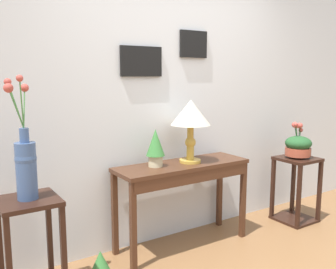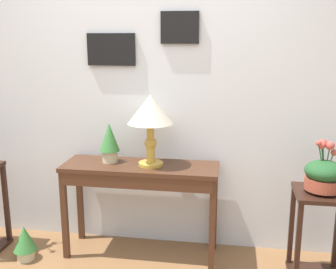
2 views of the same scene
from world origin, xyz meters
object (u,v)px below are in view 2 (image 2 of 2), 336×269
table_lamp (150,113)px  potted_plant_on_console (110,141)px  potted_plant_floor (25,242)px  planter_bowl_wide_right (324,174)px  console_table (140,179)px  pedestal_stand_right (318,237)px

table_lamp → potted_plant_on_console: 0.42m
potted_plant_on_console → potted_plant_floor: size_ratio=1.11×
planter_bowl_wide_right → potted_plant_floor: planter_bowl_wide_right is taller
table_lamp → potted_plant_floor: bearing=-165.6°
console_table → potted_plant_on_console: (-0.26, 0.06, 0.29)m
table_lamp → console_table: bearing=-164.4°
planter_bowl_wide_right → table_lamp: bearing=172.3°
table_lamp → planter_bowl_wide_right: (1.27, -0.17, -0.37)m
potted_plant_on_console → pedestal_stand_right: bearing=-7.3°
potted_plant_on_console → pedestal_stand_right: (1.62, -0.21, -0.60)m
potted_plant_on_console → table_lamp: bearing=-5.6°
pedestal_stand_right → planter_bowl_wide_right: (-0.00, 0.00, 0.48)m
console_table → pedestal_stand_right: console_table is taller
pedestal_stand_right → potted_plant_floor: bearing=-178.0°
potted_plant_floor → planter_bowl_wide_right: bearing=2.1°
pedestal_stand_right → planter_bowl_wide_right: bearing=91.5°
console_table → potted_plant_on_console: 0.39m
console_table → pedestal_stand_right: 1.40m
table_lamp → potted_plant_floor: table_lamp is taller
planter_bowl_wide_right → potted_plant_floor: size_ratio=1.28×
console_table → potted_plant_on_console: potted_plant_on_console is taller
console_table → planter_bowl_wide_right: 1.38m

